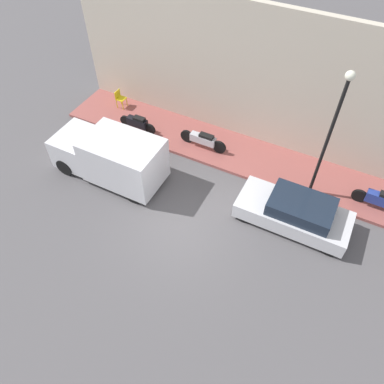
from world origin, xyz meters
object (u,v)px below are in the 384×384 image
at_px(parked_car, 295,212).
at_px(scooter_silver, 203,140).
at_px(delivery_van, 110,156).
at_px(motorcycle_blue, 382,200).
at_px(motorcycle_black, 138,123).
at_px(cafe_chair, 120,98).
at_px(streetlamp, 333,125).

xyz_separation_m(parked_car, scooter_silver, (2.11, 4.67, -0.06)).
bearing_deg(delivery_van, scooter_silver, -40.48).
bearing_deg(motorcycle_blue, scooter_silver, 89.54).
xyz_separation_m(motorcycle_black, cafe_chair, (1.13, 1.71, 0.11)).
xyz_separation_m(delivery_van, streetlamp, (2.63, -7.44, 2.37)).
xyz_separation_m(parked_car, cafe_chair, (2.94, 9.53, 0.03)).
xyz_separation_m(delivery_van, scooter_silver, (3.05, -2.61, -0.48)).
distance_m(parked_car, scooter_silver, 5.13).
height_order(parked_car, cafe_chair, parked_car).
xyz_separation_m(scooter_silver, cafe_chair, (0.83, 4.86, 0.10)).
height_order(scooter_silver, motorcycle_black, same).
height_order(parked_car, streetlamp, streetlamp).
bearing_deg(scooter_silver, streetlamp, -95.07).
relative_size(parked_car, scooter_silver, 1.88).
xyz_separation_m(parked_car, streetlamp, (1.68, -0.16, 2.78)).
height_order(parked_car, motorcycle_black, parked_car).
bearing_deg(scooter_silver, motorcycle_blue, -90.46).
xyz_separation_m(parked_car, delivery_van, (-0.94, 7.28, 0.42)).
relative_size(motorcycle_blue, streetlamp, 0.39).
xyz_separation_m(streetlamp, cafe_chair, (1.26, 9.69, -2.75)).
relative_size(delivery_van, scooter_silver, 2.11).
bearing_deg(parked_car, cafe_chair, 72.84).
distance_m(scooter_silver, streetlamp, 5.62).
bearing_deg(motorcycle_blue, parked_car, 127.55).
distance_m(motorcycle_black, streetlamp, 8.48).
distance_m(parked_car, streetlamp, 3.25).
relative_size(parked_car, motorcycle_black, 2.20).
relative_size(motorcycle_black, cafe_chair, 2.14).
height_order(parked_car, scooter_silver, parked_car).
xyz_separation_m(delivery_van, cafe_chair, (3.89, 2.25, -0.38)).
bearing_deg(motorcycle_black, cafe_chair, 56.66).
bearing_deg(parked_car, streetlamp, -5.56).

